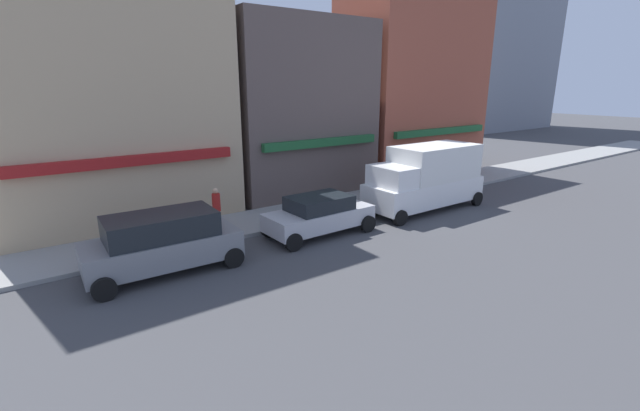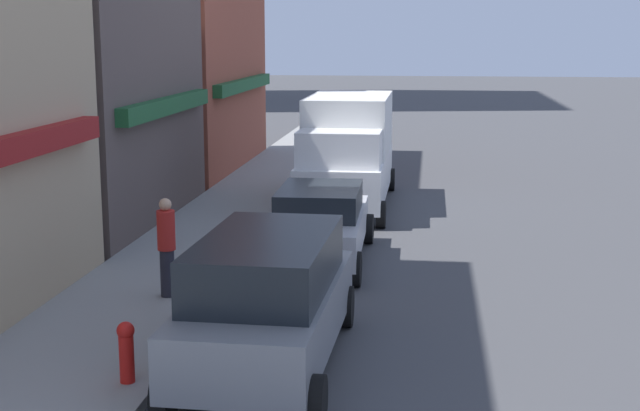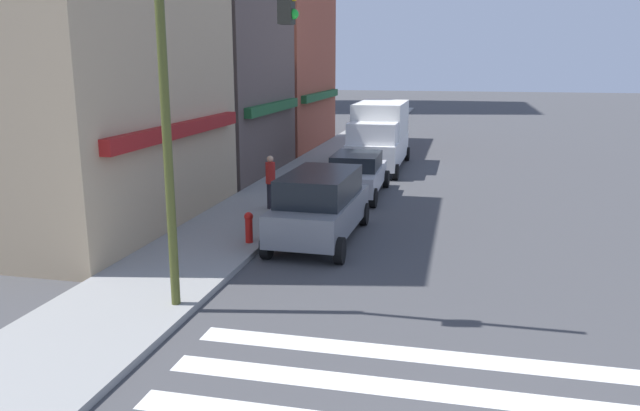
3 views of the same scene
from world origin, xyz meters
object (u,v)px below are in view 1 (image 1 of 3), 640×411
Objects in this scene: pedestrian_red_jacket at (217,209)px; sedan_silver at (319,214)px; fire_hydrant at (114,246)px; box_truck_white at (426,177)px; suv_grey at (163,242)px.

sedan_silver is at bearing 46.71° from pedestrian_red_jacket.
fire_hydrant is (-3.93, -0.61, -0.46)m from pedestrian_red_jacket.
pedestrian_red_jacket is (-9.57, 2.31, -0.51)m from box_truck_white.
sedan_silver is at bearing -179.89° from box_truck_white.
pedestrian_red_jacket is (-3.32, 2.31, 0.23)m from sedan_silver.
suv_grey is at bearing 178.80° from sedan_silver.
sedan_silver is at bearing 1.56° from suv_grey.
box_truck_white is (6.25, -0.00, 0.75)m from sedan_silver.
box_truck_white is at bearing -7.18° from fire_hydrant.
sedan_silver is 7.45m from fire_hydrant.
box_truck_white reaches higher than suv_grey.
pedestrian_red_jacket is at bearing 41.39° from suv_grey.
box_truck_white reaches higher than sedan_silver.
suv_grey is at bearing -179.89° from box_truck_white.
sedan_silver is 4.05m from pedestrian_red_jacket.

